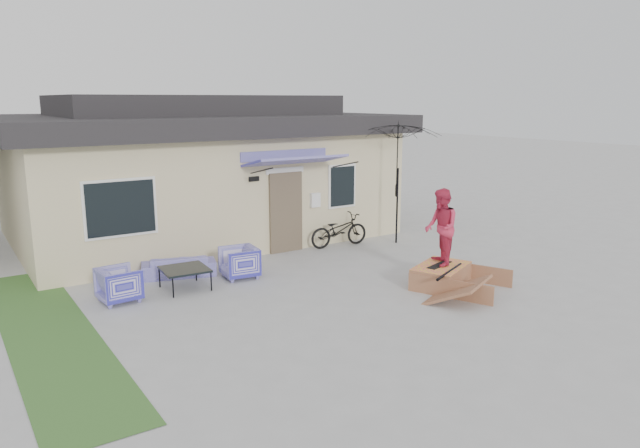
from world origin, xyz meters
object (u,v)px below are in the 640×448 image
skater (441,226)px  loveseat (179,262)px  coffee_table (185,279)px  armchair_left (119,283)px  skate_ramp (441,276)px  armchair_right (239,261)px  patio_umbrella (398,181)px  skateboard (439,264)px  bicycle (339,227)px

skater → loveseat: bearing=-101.3°
loveseat → coffee_table: 1.01m
armchair_left → skate_ramp: bearing=-119.4°
armchair_right → armchair_left: bearing=-80.7°
patio_umbrella → skater: bearing=-117.3°
skateboard → armchair_right: bearing=122.3°
armchair_left → patio_umbrella: patio_umbrella is taller
armchair_left → loveseat: bearing=-62.2°
armchair_right → skater: (3.33, -2.90, 0.93)m
patio_umbrella → skate_ramp: bearing=-116.8°
armchair_right → skate_ramp: size_ratio=0.44×
skater → armchair_right: bearing=-101.8°
loveseat → skateboard: (4.42, -3.78, 0.15)m
bicycle → patio_umbrella: 2.06m
armchair_right → coffee_table: armchair_right is taller
armchair_left → armchair_right: 2.69m
armchair_left → coffee_table: armchair_left is taller
loveseat → coffee_table: (-0.23, -0.98, -0.09)m
coffee_table → loveseat: bearing=76.9°
loveseat → patio_umbrella: size_ratio=0.62×
coffee_table → patio_umbrella: size_ratio=0.35×
loveseat → skate_ramp: loveseat is taller
armchair_right → skater: bearing=55.6°
patio_umbrella → skate_ramp: 4.20m
skateboard → bicycle: bearing=70.5°
loveseat → bicycle: 4.63m
loveseat → armchair_left: 1.89m
loveseat → skater: (4.42, -3.78, 1.00)m
bicycle → patio_umbrella: patio_umbrella is taller
skater → skateboard: bearing=-150.7°
patio_umbrella → skateboard: size_ratio=3.39×
armchair_left → skateboard: (6.01, -2.78, 0.09)m
bicycle → skate_ramp: bearing=-178.1°
armchair_right → loveseat: bearing=-122.3°
armchair_right → skateboard: 4.42m
patio_umbrella → skateboard: 4.08m
armchair_left → coffee_table: bearing=-93.2°
armchair_left → bicycle: size_ratio=0.45×
skate_ramp → armchair_right: bearing=115.1°
patio_umbrella → skateboard: patio_umbrella is taller
patio_umbrella → skater: 3.90m
armchair_right → patio_umbrella: patio_umbrella is taller
skater → bicycle: bearing=-153.6°
skate_ramp → skateboard: 0.25m
armchair_right → coffee_table: size_ratio=0.85×
coffee_table → bicycle: size_ratio=0.54×
skater → armchair_left: bearing=-85.5°
armchair_left → skater: 6.69m
skate_ramp → armchair_left: bearing=131.4°
skater → patio_umbrella: bearing=-178.0°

